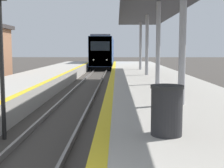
# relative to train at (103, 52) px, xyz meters

# --- Properties ---
(train) EXTENTS (2.73, 18.34, 4.31)m
(train) POSITION_rel_train_xyz_m (0.00, 0.00, 0.00)
(train) COLOR black
(train) RESTS_ON ground
(signal_near) EXTENTS (0.36, 0.31, 4.76)m
(signal_near) POSITION_rel_train_xyz_m (-1.26, -36.24, 1.12)
(signal_near) COLOR black
(signal_near) RESTS_ON ground
(station_canopy) EXTENTS (3.52, 26.90, 3.98)m
(station_canopy) POSITION_rel_train_xyz_m (3.83, -30.29, 2.53)
(station_canopy) COLOR #99999E
(station_canopy) RESTS_ON platform_right
(trash_bin) EXTENTS (0.62, 0.62, 0.95)m
(trash_bin) POSITION_rel_train_xyz_m (2.87, -38.99, -0.79)
(trash_bin) COLOR #262628
(trash_bin) RESTS_ON platform_right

